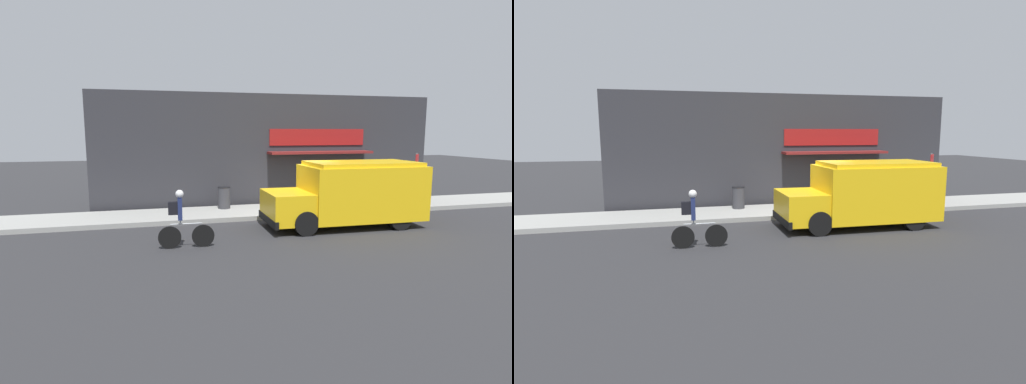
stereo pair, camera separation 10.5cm
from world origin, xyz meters
TOP-DOWN VIEW (x-y plane):
  - ground_plane at (0.00, 0.00)m, footprint 70.00×70.00m
  - sidewalk at (0.00, 1.21)m, footprint 28.00×2.43m
  - storefront at (0.08, 2.75)m, footprint 15.10×0.97m
  - school_bus at (1.46, -1.57)m, footprint 5.41×2.69m
  - cyclist at (-4.36, -2.85)m, footprint 1.57×0.22m
  - stop_sign_post at (5.57, 0.50)m, footprint 0.45×0.45m
  - trash_bin at (-2.34, 1.81)m, footprint 0.50×0.50m

SIDE VIEW (x-z plane):
  - ground_plane at x=0.00m, z-range 0.00..0.00m
  - sidewalk at x=0.00m, z-range 0.00..0.17m
  - trash_bin at x=-2.34m, z-range 0.17..1.06m
  - cyclist at x=-4.36m, z-range 0.00..1.65m
  - school_bus at x=1.46m, z-range 0.03..2.26m
  - stop_sign_post at x=5.57m, z-range 0.55..2.74m
  - storefront at x=0.08m, z-range 0.00..4.85m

